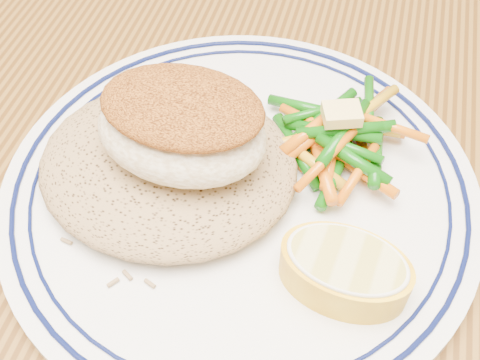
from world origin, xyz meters
The scene contains 7 objects.
dining_table centered at (0.00, 0.00, 0.65)m, with size 1.50×0.90×0.75m.
plate centered at (0.02, 0.04, 0.76)m, with size 0.29×0.29×0.02m.
rice_pilaf centered at (-0.02, 0.04, 0.78)m, with size 0.16×0.14×0.03m, color olive.
fish_fillet centered at (-0.01, 0.04, 0.81)m, with size 0.10×0.08×0.05m.
vegetable_pile centered at (0.08, 0.08, 0.78)m, with size 0.11×0.10×0.03m.
butter_pat centered at (0.07, 0.08, 0.80)m, with size 0.02×0.02×0.01m, color #FDDD7C.
lemon_wedge centered at (0.09, -0.01, 0.78)m, with size 0.07×0.07×0.03m.
Camera 1 is at (0.08, -0.18, 1.05)m, focal length 45.00 mm.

